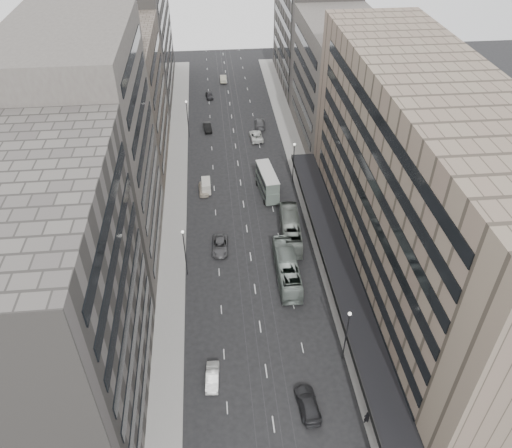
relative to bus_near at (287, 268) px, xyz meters
name	(u,v)px	position (x,y,z in m)	size (l,w,h in m)	color
ground	(261,332)	(-4.89, -10.05, -1.72)	(220.00, 220.00, 0.00)	black
sidewalk_right	(302,174)	(7.11, 27.45, -1.64)	(4.00, 125.00, 0.15)	gray
sidewalk_left	(176,181)	(-16.89, 27.45, -1.64)	(4.00, 125.00, 0.15)	gray
department_store	(421,195)	(16.57, -2.05, 13.23)	(19.20, 60.00, 30.00)	#80705D
building_right_mid	(340,83)	(16.61, 41.95, 10.28)	(15.00, 28.00, 24.00)	#534E48
building_right_far	(313,28)	(16.61, 71.95, 12.28)	(15.00, 32.00, 28.00)	#5F5B55
building_left_a	(50,313)	(-26.39, -18.05, 13.28)	(15.00, 28.00, 30.00)	#5F5B55
building_left_b	(91,155)	(-26.39, 8.95, 15.28)	(15.00, 26.00, 34.00)	#534E48
building_left_c	(119,103)	(-26.39, 35.95, 10.78)	(15.00, 28.00, 25.00)	#675A50
building_left_d	(135,37)	(-26.39, 68.95, 12.28)	(15.00, 38.00, 28.00)	#5F5B55
lamp_right_near	(347,330)	(4.81, -15.05, 3.49)	(0.44, 0.44, 8.32)	#262628
lamp_right_far	(294,159)	(4.81, 24.95, 3.49)	(0.44, 0.44, 8.32)	#262628
lamp_left_near	(184,248)	(-14.59, 1.95, 3.49)	(0.44, 0.44, 8.32)	#262628
lamp_left_far	(187,115)	(-14.59, 44.95, 3.49)	(0.44, 0.44, 8.32)	#262628
bus_near	(287,268)	(0.00, 0.00, 0.00)	(2.89, 12.34, 3.44)	gray
bus_far	(291,229)	(1.93, 8.98, -0.04)	(2.82, 12.04, 3.35)	gray
double_decker	(267,182)	(-0.36, 21.72, 0.85)	(3.52, 8.94, 4.77)	slate
panel_van	(206,186)	(-11.31, 23.59, -0.48)	(1.81, 3.58, 2.24)	beige
sedan_1	(212,377)	(-11.42, -16.77, -1.01)	(1.49, 4.29, 1.41)	silver
sedan_2	(220,246)	(-9.49, 7.16, -0.98)	(2.46, 5.34, 1.49)	#4D4D4F
sedan_3	(308,404)	(-0.77, -21.44, -0.93)	(2.22, 5.45, 1.58)	#242527
sedan_4	(203,189)	(-11.83, 23.35, -0.99)	(1.73, 4.31, 1.47)	#C1B4A0
sedan_5	(207,127)	(-10.57, 47.68, -0.96)	(1.60, 4.58, 1.51)	black
sedan_6	(256,136)	(-0.29, 42.53, -0.94)	(2.58, 5.60, 1.56)	silver
sedan_7	(260,123)	(1.10, 48.35, -0.93)	(2.20, 5.42, 1.57)	#545457
sedan_8	(209,95)	(-9.73, 64.91, -1.03)	(1.62, 4.02, 1.37)	#252527
sedan_9	(223,78)	(-5.78, 75.15, -0.93)	(1.67, 4.78, 1.57)	#B1AD93
pedestrian	(367,417)	(5.31, -23.91, -0.58)	(0.72, 0.47, 1.98)	black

